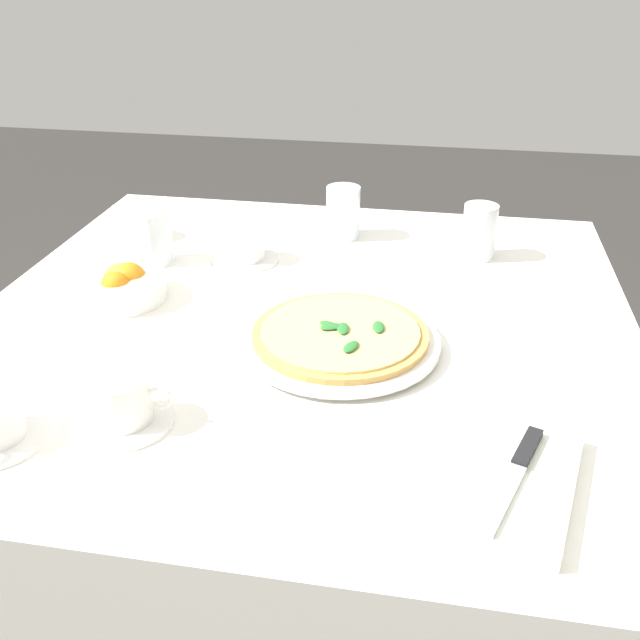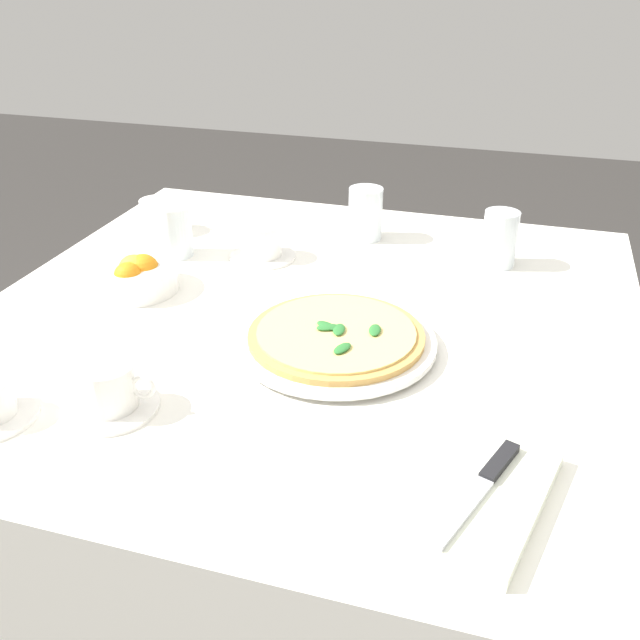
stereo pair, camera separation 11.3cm
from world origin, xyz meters
TOP-DOWN VIEW (x-y plane):
  - ground_plane at (0.00, 0.00)m, footprint 8.00×8.00m
  - dining_table at (0.00, 0.00)m, footprint 1.09×1.09m
  - pizza_plate at (0.09, 0.08)m, footprint 0.31×0.31m
  - pizza at (0.09, 0.08)m, footprint 0.27×0.27m
  - coffee_cup_far_left at (-0.21, -0.15)m, footprint 0.13×0.13m
  - coffee_cup_right_edge at (0.33, -0.17)m, footprint 0.13×0.13m
  - coffee_cup_far_right at (-0.28, -0.41)m, footprint 0.13×0.13m
  - water_glass_near_right at (-0.17, -0.32)m, footprint 0.07×0.07m
  - water_glass_back_corner at (-0.36, 0.02)m, footprint 0.07×0.07m
  - water_glass_near_left at (-0.30, 0.29)m, footprint 0.07×0.07m
  - napkin_folded at (0.37, 0.32)m, footprint 0.24×0.18m
  - dinner_knife at (0.37, 0.32)m, footprint 0.19×0.08m
  - citrus_bowl at (-0.01, -0.32)m, footprint 0.15×0.15m

SIDE VIEW (x-z plane):
  - ground_plane at x=0.00m, z-range 0.00..0.00m
  - dining_table at x=0.00m, z-range 0.24..0.98m
  - napkin_folded at x=0.37m, z-range 0.74..0.76m
  - pizza_plate at x=0.09m, z-range 0.75..0.76m
  - dinner_knife at x=0.37m, z-range 0.76..0.77m
  - pizza at x=0.09m, z-range 0.76..0.78m
  - citrus_bowl at x=-0.01m, z-range 0.74..0.80m
  - coffee_cup_right_edge at x=0.33m, z-range 0.74..0.81m
  - coffee_cup_far_left at x=-0.21m, z-range 0.74..0.81m
  - coffee_cup_far_right at x=-0.28m, z-range 0.74..0.81m
  - water_glass_near_right at x=-0.17m, z-range 0.74..0.84m
  - water_glass_back_corner at x=-0.36m, z-range 0.74..0.85m
  - water_glass_near_left at x=-0.30m, z-range 0.74..0.85m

